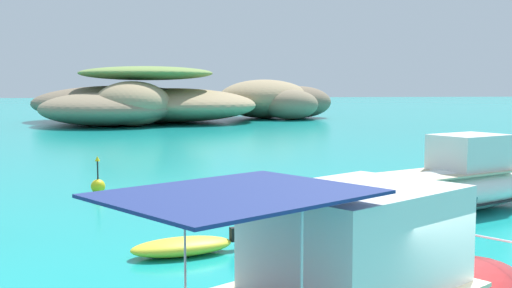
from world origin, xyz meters
TOP-DOWN VIEW (x-y plane):
  - islet_large at (-6.56, 64.55)m, footprint 32.39×30.37m
  - islet_small at (9.51, 71.49)m, footprint 16.06×15.37m
  - motorboat_white at (5.64, 11.98)m, footprint 8.98×6.03m
  - dinghy_tender at (-3.88, 7.45)m, footprint 2.87×1.73m
  - channel_buoy at (-6.93, 17.05)m, footprint 0.56×0.56m

SIDE VIEW (x-z plane):
  - dinghy_tender at x=-3.88m, z-range -0.07..0.51m
  - channel_buoy at x=-6.93m, z-range -0.40..1.08m
  - motorboat_white at x=5.64m, z-range -0.42..2.14m
  - islet_large at x=-6.56m, z-range -0.99..5.24m
  - islet_small at x=9.51m, z-range -0.18..4.69m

